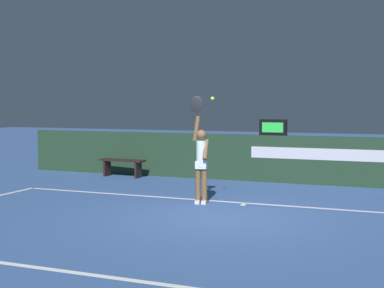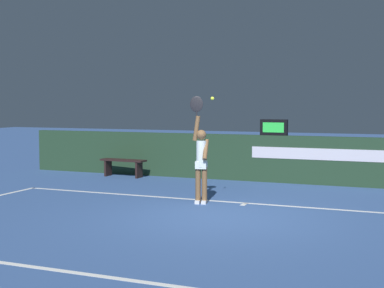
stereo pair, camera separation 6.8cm
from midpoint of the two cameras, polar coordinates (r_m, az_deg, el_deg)
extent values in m
plane|color=#385995|center=(10.29, 3.09, -7.65)|extent=(60.00, 60.00, 0.00)
cube|color=white|center=(11.73, 5.50, -6.17)|extent=(11.14, 0.10, 0.00)
cube|color=white|center=(6.85, -7.64, -13.83)|extent=(11.14, 0.10, 0.00)
cube|color=white|center=(11.59, 5.29, -6.30)|extent=(0.10, 0.30, 0.00)
cube|color=#213C27|center=(14.80, 9.07, -1.56)|extent=(15.65, 0.18, 1.27)
cube|color=silver|center=(14.44, 14.63, -1.09)|extent=(4.44, 0.01, 0.30)
cube|color=black|center=(14.78, 8.37, 1.74)|extent=(0.74, 0.14, 0.43)
cube|color=#33E54C|center=(14.71, 8.30, 1.73)|extent=(0.57, 0.01, 0.27)
cylinder|color=brown|center=(11.59, 1.15, -4.33)|extent=(0.11, 0.11, 0.78)
cylinder|color=brown|center=(11.61, 0.47, -4.31)|extent=(0.11, 0.11, 0.78)
cube|color=white|center=(11.63, 1.13, -6.08)|extent=(0.14, 0.25, 0.07)
cube|color=white|center=(11.65, 0.45, -6.06)|extent=(0.14, 0.25, 0.07)
cylinder|color=white|center=(11.52, 0.81, -1.03)|extent=(0.21, 0.21, 0.55)
cube|color=white|center=(11.54, 0.81, -2.20)|extent=(0.27, 0.24, 0.16)
sphere|color=brown|center=(11.49, 0.81, 0.97)|extent=(0.21, 0.21, 0.21)
cylinder|color=brown|center=(11.50, 0.30, 1.65)|extent=(0.18, 0.12, 0.53)
cylinder|color=brown|center=(11.44, 1.27, -0.59)|extent=(0.16, 0.36, 0.44)
ellipsoid|color=black|center=(11.49, 0.30, 4.20)|extent=(0.29, 0.08, 0.35)
cylinder|color=black|center=(11.49, 0.30, 3.25)|extent=(0.03, 0.03, 0.18)
sphere|color=#C8DB2E|center=(11.25, 1.98, 4.79)|extent=(0.07, 0.07, 0.07)
cube|color=black|center=(15.86, -7.44, -1.70)|extent=(1.40, 0.43, 0.05)
cube|color=black|center=(16.18, -9.01, -2.46)|extent=(0.08, 0.32, 0.49)
cube|color=black|center=(15.62, -5.79, -2.67)|extent=(0.08, 0.32, 0.49)
camera|label=1|loc=(0.03, -90.17, -0.01)|focal=50.92mm
camera|label=2|loc=(0.03, 89.83, 0.01)|focal=50.92mm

